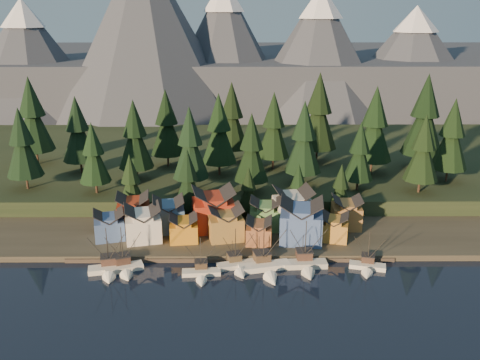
{
  "coord_description": "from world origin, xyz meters",
  "views": [
    {
      "loc": [
        1.69,
        -101.82,
        60.28
      ],
      "look_at": [
        2.53,
        30.0,
        15.98
      ],
      "focal_mm": 40.0,
      "sensor_mm": 36.0,
      "label": 1
    }
  ],
  "objects_px": {
    "boat_6": "(368,262)",
    "house_front_1": "(143,222)",
    "house_back_0": "(133,210)",
    "boat_1": "(124,263)",
    "boat_4": "(266,263)",
    "house_back_1": "(169,214)",
    "boat_0": "(108,264)",
    "boat_2": "(201,269)",
    "boat_5": "(306,259)",
    "boat_3": "(237,261)",
    "house_front_0": "(109,224)"
  },
  "relations": [
    {
      "from": "boat_0",
      "to": "house_front_1",
      "type": "xyz_separation_m",
      "value": [
        5.66,
        15.41,
        3.97
      ]
    },
    {
      "from": "boat_4",
      "to": "house_front_1",
      "type": "height_order",
      "value": "boat_4"
    },
    {
      "from": "boat_0",
      "to": "house_front_1",
      "type": "height_order",
      "value": "boat_0"
    },
    {
      "from": "boat_5",
      "to": "house_back_1",
      "type": "relative_size",
      "value": 1.37
    },
    {
      "from": "boat_1",
      "to": "boat_2",
      "type": "height_order",
      "value": "boat_1"
    },
    {
      "from": "house_front_0",
      "to": "boat_4",
      "type": "bearing_deg",
      "value": -36.3
    },
    {
      "from": "boat_6",
      "to": "house_front_1",
      "type": "height_order",
      "value": "house_front_1"
    },
    {
      "from": "boat_2",
      "to": "boat_3",
      "type": "height_order",
      "value": "boat_3"
    },
    {
      "from": "boat_3",
      "to": "house_back_0",
      "type": "xyz_separation_m",
      "value": [
        -28.18,
        21.66,
        4.37
      ]
    },
    {
      "from": "boat_2",
      "to": "house_front_1",
      "type": "relative_size",
      "value": 0.95
    },
    {
      "from": "house_front_1",
      "to": "house_back_1",
      "type": "height_order",
      "value": "house_front_1"
    },
    {
      "from": "house_back_0",
      "to": "boat_0",
      "type": "bearing_deg",
      "value": -102.09
    },
    {
      "from": "boat_3",
      "to": "boat_6",
      "type": "height_order",
      "value": "boat_3"
    },
    {
      "from": "boat_6",
      "to": "house_back_0",
      "type": "relative_size",
      "value": 1.08
    },
    {
      "from": "boat_0",
      "to": "boat_5",
      "type": "xyz_separation_m",
      "value": [
        46.19,
        1.94,
        0.14
      ]
    },
    {
      "from": "boat_0",
      "to": "boat_6",
      "type": "height_order",
      "value": "boat_0"
    },
    {
      "from": "boat_2",
      "to": "boat_4",
      "type": "distance_m",
      "value": 15.18
    },
    {
      "from": "boat_4",
      "to": "house_back_1",
      "type": "xyz_separation_m",
      "value": [
        -25.08,
        20.86,
        3.99
      ]
    },
    {
      "from": "boat_2",
      "to": "boat_5",
      "type": "bearing_deg",
      "value": 3.86
    },
    {
      "from": "house_front_0",
      "to": "boat_5",
      "type": "bearing_deg",
      "value": -30.93
    },
    {
      "from": "boat_4",
      "to": "house_back_1",
      "type": "relative_size",
      "value": 1.45
    },
    {
      "from": "boat_4",
      "to": "boat_0",
      "type": "bearing_deg",
      "value": 167.7
    },
    {
      "from": "boat_0",
      "to": "house_back_1",
      "type": "distance_m",
      "value": 24.63
    },
    {
      "from": "boat_4",
      "to": "house_back_1",
      "type": "distance_m",
      "value": 32.87
    },
    {
      "from": "boat_0",
      "to": "boat_2",
      "type": "distance_m",
      "value": 21.68
    },
    {
      "from": "boat_3",
      "to": "boat_5",
      "type": "bearing_deg",
      "value": -15.16
    },
    {
      "from": "house_back_0",
      "to": "boat_1",
      "type": "bearing_deg",
      "value": -93.43
    },
    {
      "from": "boat_3",
      "to": "boat_4",
      "type": "bearing_deg",
      "value": -26.79
    },
    {
      "from": "house_front_1",
      "to": "house_back_1",
      "type": "relative_size",
      "value": 1.13
    },
    {
      "from": "boat_5",
      "to": "boat_6",
      "type": "relative_size",
      "value": 1.23
    },
    {
      "from": "house_back_1",
      "to": "boat_0",
      "type": "bearing_deg",
      "value": -127.44
    },
    {
      "from": "boat_1",
      "to": "house_front_1",
      "type": "bearing_deg",
      "value": 61.51
    },
    {
      "from": "house_back_0",
      "to": "boat_2",
      "type": "bearing_deg",
      "value": -59.64
    },
    {
      "from": "boat_2",
      "to": "house_back_0",
      "type": "bearing_deg",
      "value": 123.88
    },
    {
      "from": "boat_6",
      "to": "boat_4",
      "type": "bearing_deg",
      "value": -163.94
    },
    {
      "from": "boat_6",
      "to": "house_front_0",
      "type": "bearing_deg",
      "value": -178.97
    },
    {
      "from": "boat_0",
      "to": "house_front_0",
      "type": "distance_m",
      "value": 16.94
    },
    {
      "from": "house_back_0",
      "to": "house_back_1",
      "type": "distance_m",
      "value": 10.06
    },
    {
      "from": "boat_6",
      "to": "house_back_0",
      "type": "height_order",
      "value": "house_back_0"
    },
    {
      "from": "boat_0",
      "to": "boat_2",
      "type": "bearing_deg",
      "value": -16.91
    },
    {
      "from": "boat_1",
      "to": "boat_4",
      "type": "xyz_separation_m",
      "value": [
        33.11,
        -0.13,
        -0.13
      ]
    },
    {
      "from": "boat_3",
      "to": "house_back_1",
      "type": "distance_m",
      "value": 27.11
    },
    {
      "from": "boat_2",
      "to": "house_front_1",
      "type": "distance_m",
      "value": 23.77
    },
    {
      "from": "boat_1",
      "to": "boat_6",
      "type": "bearing_deg",
      "value": -19.63
    },
    {
      "from": "boat_6",
      "to": "boat_0",
      "type": "bearing_deg",
      "value": -164.49
    },
    {
      "from": "boat_5",
      "to": "boat_1",
      "type": "bearing_deg",
      "value": 178.82
    },
    {
      "from": "boat_2",
      "to": "boat_5",
      "type": "relative_size",
      "value": 0.78
    },
    {
      "from": "house_front_0",
      "to": "house_back_0",
      "type": "xyz_separation_m",
      "value": [
        4.98,
        7.24,
        0.95
      ]
    },
    {
      "from": "house_back_0",
      "to": "house_back_1",
      "type": "height_order",
      "value": "house_back_0"
    },
    {
      "from": "boat_3",
      "to": "house_back_0",
      "type": "relative_size",
      "value": 1.12
    }
  ]
}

